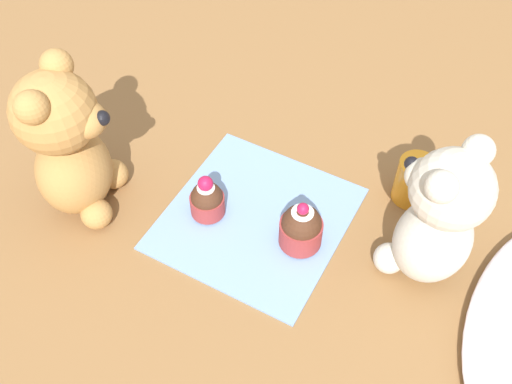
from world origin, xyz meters
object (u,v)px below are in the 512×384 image
object	(u,v)px
cupcake_near_tan_bear	(207,200)
teddy_bear_cream	(438,217)
teddy_bear_tan	(68,144)
juice_glass	(414,181)
cupcake_near_cream_bear	(301,228)

from	to	relation	value
cupcake_near_tan_bear	teddy_bear_cream	bearing A→B (deg)	102.11
teddy_bear_cream	teddy_bear_tan	distance (m)	0.45
teddy_bear_cream	cupcake_near_tan_bear	xyz separation A→B (m)	(0.06, -0.27, -0.07)
teddy_bear_cream	juice_glass	size ratio (longest dim) A/B	3.04
teddy_bear_cream	cupcake_near_tan_bear	size ratio (longest dim) A/B	3.05
teddy_bear_cream	teddy_bear_tan	size ratio (longest dim) A/B	0.92
teddy_bear_tan	cupcake_near_tan_bear	xyz separation A→B (m)	(-0.06, 0.16, -0.08)
teddy_bear_cream	teddy_bear_tan	world-z (taller)	teddy_bear_tan
cupcake_near_cream_bear	cupcake_near_tan_bear	world-z (taller)	cupcake_near_cream_bear
juice_glass	cupcake_near_tan_bear	bearing A→B (deg)	-55.06
teddy_bear_tan	cupcake_near_cream_bear	xyz separation A→B (m)	(-0.07, 0.28, -0.07)
teddy_bear_cream	juice_glass	bearing A→B (deg)	-137.15
teddy_bear_tan	cupcake_near_tan_bear	distance (m)	0.19
teddy_bear_tan	cupcake_near_tan_bear	world-z (taller)	teddy_bear_tan
cupcake_near_cream_bear	juice_glass	bearing A→B (deg)	145.63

